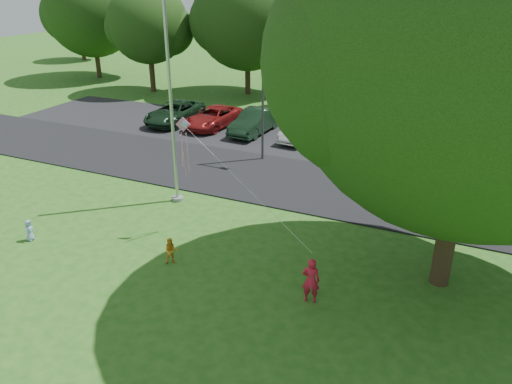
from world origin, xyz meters
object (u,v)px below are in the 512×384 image
at_px(child_yellow, 171,251).
at_px(big_tree, 477,49).
at_px(kite, 187,139).
at_px(trash_can, 325,150).
at_px(flagpole, 171,109).
at_px(street_lamp, 267,92).
at_px(child_blue, 29,230).
at_px(woman, 311,280).

bearing_deg(child_yellow, big_tree, -18.84).
height_order(child_yellow, kite, kite).
xyz_separation_m(trash_can, big_tree, (6.86, -9.72, 6.95)).
height_order(flagpole, kite, flagpole).
relative_size(street_lamp, child_blue, 7.31).
height_order(woman, kite, kite).
height_order(trash_can, child_yellow, trash_can).
relative_size(big_tree, woman, 8.82).
bearing_deg(woman, flagpole, -43.57).
height_order(trash_can, big_tree, big_tree).
height_order(flagpole, big_tree, big_tree).
bearing_deg(big_tree, street_lamp, 139.30).
relative_size(flagpole, child_blue, 11.88).
bearing_deg(big_tree, child_blue, -166.60).
relative_size(street_lamp, woman, 4.06).
bearing_deg(child_blue, flagpole, -33.05).
height_order(street_lamp, kite, street_lamp).
bearing_deg(child_yellow, street_lamp, 60.11).
relative_size(trash_can, big_tree, 0.08).
bearing_deg(trash_can, big_tree, -54.80).
bearing_deg(trash_can, child_yellow, -98.01).
relative_size(flagpole, street_lamp, 1.63).
xyz_separation_m(street_lamp, kite, (0.53, -8.62, 0.11)).
relative_size(woman, child_yellow, 1.57).
height_order(trash_can, child_blue, trash_can).
bearing_deg(child_blue, street_lamp, -24.78).
bearing_deg(child_blue, big_tree, -79.49).
xyz_separation_m(flagpole, kite, (2.12, -2.27, -0.36)).
bearing_deg(child_blue, trash_can, -32.63).
height_order(big_tree, child_yellow, big_tree).
height_order(street_lamp, trash_can, street_lamp).
xyz_separation_m(flagpole, street_lamp, (1.59, 6.35, -0.47)).
relative_size(woman, child_blue, 1.80).
bearing_deg(street_lamp, child_blue, -111.90).
bearing_deg(child_yellow, trash_can, 46.49).
height_order(woman, child_blue, woman).
height_order(big_tree, child_blue, big_tree).
bearing_deg(kite, child_yellow, -98.26).
height_order(woman, child_yellow, woman).
bearing_deg(trash_can, child_blue, -119.74).
distance_m(woman, child_blue, 10.94).
height_order(flagpole, street_lamp, flagpole).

